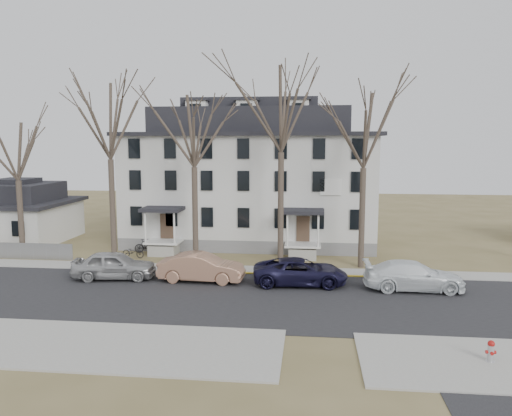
# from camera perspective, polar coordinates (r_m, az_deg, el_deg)

# --- Properties ---
(ground) EXTENTS (120.00, 120.00, 0.00)m
(ground) POSITION_cam_1_polar(r_m,az_deg,el_deg) (25.69, -0.83, -11.73)
(ground) COLOR olive
(ground) RESTS_ON ground
(main_road) EXTENTS (120.00, 10.00, 0.04)m
(main_road) POSITION_cam_1_polar(r_m,az_deg,el_deg) (27.58, -0.31, -10.37)
(main_road) COLOR #27272A
(main_road) RESTS_ON ground
(far_sidewalk) EXTENTS (120.00, 2.00, 0.08)m
(far_sidewalk) POSITION_cam_1_polar(r_m,az_deg,el_deg) (33.31, 0.88, -7.21)
(far_sidewalk) COLOR #A09F97
(far_sidewalk) RESTS_ON ground
(near_sidewalk_left) EXTENTS (20.00, 5.00, 0.08)m
(near_sidewalk_left) POSITION_cam_1_polar(r_m,az_deg,el_deg) (23.59, -22.79, -14.13)
(near_sidewalk_left) COLOR #A09F97
(near_sidewalk_left) RESTS_ON ground
(yellow_curb) EXTENTS (14.00, 0.25, 0.06)m
(yellow_curb) POSITION_cam_1_polar(r_m,az_deg,el_deg) (32.36, 9.66, -7.76)
(yellow_curb) COLOR gold
(yellow_curb) RESTS_ON ground
(boarding_house) EXTENTS (20.80, 12.36, 12.05)m
(boarding_house) POSITION_cam_1_polar(r_m,az_deg,el_deg) (42.43, -0.53, 3.35)
(boarding_house) COLOR slate
(boarding_house) RESTS_ON ground
(small_house) EXTENTS (8.70, 8.70, 5.00)m
(small_house) POSITION_cam_1_polar(r_m,az_deg,el_deg) (47.64, -25.48, -0.72)
(small_house) COLOR silver
(small_house) RESTS_ON ground
(tree_far_left) EXTENTS (8.40, 8.40, 13.72)m
(tree_far_left) POSITION_cam_1_polar(r_m,az_deg,el_deg) (36.70, -16.45, 10.14)
(tree_far_left) COLOR #473B31
(tree_far_left) RESTS_ON ground
(tree_mid_left) EXTENTS (7.80, 7.80, 12.74)m
(tree_mid_left) POSITION_cam_1_polar(r_m,az_deg,el_deg) (34.82, -7.13, 9.33)
(tree_mid_left) COLOR #473B31
(tree_mid_left) RESTS_ON ground
(tree_center) EXTENTS (9.00, 9.00, 14.70)m
(tree_center) POSITION_cam_1_polar(r_m,az_deg,el_deg) (34.03, 2.92, 11.92)
(tree_center) COLOR #473B31
(tree_center) RESTS_ON ground
(tree_mid_right) EXTENTS (7.80, 7.80, 12.74)m
(tree_mid_right) POSITION_cam_1_polar(r_m,az_deg,el_deg) (34.07, 12.30, 9.26)
(tree_mid_right) COLOR #473B31
(tree_mid_right) RESTS_ON ground
(tree_bungalow) EXTENTS (6.60, 6.60, 10.78)m
(tree_bungalow) POSITION_cam_1_polar(r_m,az_deg,el_deg) (39.86, -25.71, 6.28)
(tree_bungalow) COLOR #473B31
(tree_bungalow) RESTS_ON ground
(car_silver) EXTENTS (5.31, 2.68, 1.73)m
(car_silver) POSITION_cam_1_polar(r_m,az_deg,el_deg) (32.37, -15.89, -6.36)
(car_silver) COLOR #ADADAD
(car_silver) RESTS_ON ground
(car_tan) EXTENTS (5.27, 2.03, 1.71)m
(car_tan) POSITION_cam_1_polar(r_m,az_deg,el_deg) (30.81, -6.26, -6.84)
(car_tan) COLOR #A27359
(car_tan) RESTS_ON ground
(car_navy) EXTENTS (5.73, 2.88, 1.56)m
(car_navy) POSITION_cam_1_polar(r_m,az_deg,el_deg) (30.09, 5.09, -7.32)
(car_navy) COLOR black
(car_navy) RESTS_ON ground
(car_white) EXTENTS (5.70, 2.39, 1.64)m
(car_white) POSITION_cam_1_polar(r_m,az_deg,el_deg) (30.31, 17.56, -7.46)
(car_white) COLOR white
(car_white) RESTS_ON ground
(bicycle_left) EXTENTS (1.78, 0.87, 0.90)m
(bicycle_left) POSITION_cam_1_polar(r_m,az_deg,el_deg) (37.85, -13.86, -4.94)
(bicycle_left) COLOR black
(bicycle_left) RESTS_ON ground
(bicycle_right) EXTENTS (1.85, 0.98, 1.07)m
(bicycle_right) POSITION_cam_1_polar(r_m,az_deg,el_deg) (39.37, -12.42, -4.29)
(bicycle_right) COLOR black
(bicycle_right) RESTS_ON ground
(fire_hydrant) EXTENTS (0.38, 0.36, 0.92)m
(fire_hydrant) POSITION_cam_1_polar(r_m,az_deg,el_deg) (21.95, 25.25, -14.63)
(fire_hydrant) COLOR #B7B7BA
(fire_hydrant) RESTS_ON ground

